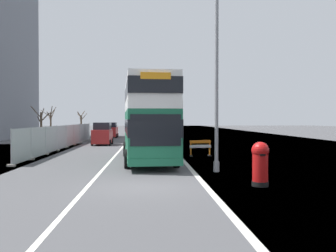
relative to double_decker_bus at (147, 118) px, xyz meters
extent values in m
cube|color=#424244|center=(-0.18, -8.90, -2.67)|extent=(140.00, 280.00, 0.10)
cube|color=#B2AFA8|center=(2.24, -8.90, -2.63)|extent=(0.24, 196.00, 0.01)
cube|color=silver|center=(-2.26, -8.90, -2.63)|extent=(0.16, 168.00, 0.01)
cube|color=#196042|center=(0.00, 0.01, -0.91)|extent=(3.39, 11.33, 2.72)
cube|color=white|center=(0.00, 0.01, 0.65)|extent=(3.39, 11.33, 0.40)
cube|color=white|center=(0.00, 0.01, 1.58)|extent=(3.35, 11.22, 1.46)
cube|color=black|center=(0.00, 0.01, -0.50)|extent=(3.42, 11.45, 0.87)
cube|color=black|center=(0.00, 0.01, 1.58)|extent=(3.40, 11.39, 0.80)
cube|color=black|center=(0.40, -5.59, -0.57)|extent=(2.39, 0.23, 1.50)
cube|color=orange|center=(0.40, -5.59, 1.98)|extent=(1.43, 0.16, 0.32)
cube|color=#196042|center=(0.00, 0.01, -2.09)|extent=(3.42, 11.45, 0.36)
cylinder|color=black|center=(-1.05, -3.54, -2.12)|extent=(0.37, 1.02, 1.00)
cylinder|color=black|center=(1.54, -3.36, -2.12)|extent=(0.37, 1.02, 1.00)
cylinder|color=black|center=(-1.52, 2.98, -2.12)|extent=(0.37, 1.02, 1.00)
cylinder|color=black|center=(1.08, 3.17, -2.12)|extent=(0.37, 1.02, 1.00)
cylinder|color=gray|center=(3.36, -5.11, 2.04)|extent=(0.18, 0.18, 9.33)
cylinder|color=gray|center=(3.36, -5.11, -2.37)|extent=(0.29, 0.29, 0.50)
cylinder|color=black|center=(4.32, -9.03, -2.53)|extent=(0.64, 0.64, 0.18)
cylinder|color=#AD0F0F|center=(4.32, -9.03, -1.85)|extent=(0.59, 0.59, 1.18)
sphere|color=#AD0F0F|center=(4.32, -9.03, -1.26)|extent=(0.67, 0.67, 0.67)
cube|color=black|center=(4.32, -9.34, -1.40)|extent=(0.22, 0.03, 0.07)
cube|color=orange|center=(3.67, 2.62, -1.62)|extent=(1.52, 0.33, 0.20)
cube|color=white|center=(3.67, 2.62, -1.94)|extent=(1.52, 0.33, 0.20)
cube|color=orange|center=(3.00, 2.50, -2.12)|extent=(0.08, 0.08, 1.01)
cube|color=black|center=(3.00, 2.50, -2.58)|extent=(0.21, 0.46, 0.08)
cube|color=orange|center=(4.35, 2.73, -2.12)|extent=(0.08, 0.08, 1.01)
cube|color=black|center=(4.35, 2.73, -2.58)|extent=(0.21, 0.46, 0.08)
cube|color=#A8AAAD|center=(-7.35, -0.77, -1.58)|extent=(0.04, 3.26, 1.98)
cube|color=#A8AAAD|center=(-7.35, 2.63, -1.58)|extent=(0.04, 3.26, 1.98)
cube|color=#A8AAAD|center=(-7.35, 6.03, -1.58)|extent=(0.04, 3.26, 1.98)
cube|color=#A8AAAD|center=(-7.35, 9.43, -1.58)|extent=(0.04, 3.26, 1.98)
cube|color=#A8AAAD|center=(-7.35, 12.83, -1.58)|extent=(0.04, 3.26, 1.98)
cube|color=#A8AAAD|center=(-7.35, 16.23, -1.58)|extent=(0.04, 3.26, 1.98)
cube|color=#A8AAAD|center=(-7.35, 19.63, -1.58)|extent=(0.04, 3.26, 1.98)
cube|color=#A8AAAD|center=(-7.35, 23.03, -1.58)|extent=(0.04, 3.26, 1.98)
cylinder|color=#939699|center=(-7.35, -2.47, -1.58)|extent=(0.06, 0.06, 2.08)
cube|color=gray|center=(-7.35, -2.47, -2.56)|extent=(0.44, 0.20, 0.12)
cylinder|color=#939699|center=(-7.35, 0.93, -1.58)|extent=(0.06, 0.06, 2.08)
cube|color=gray|center=(-7.35, 0.93, -2.56)|extent=(0.44, 0.20, 0.12)
cylinder|color=#939699|center=(-7.35, 4.33, -1.58)|extent=(0.06, 0.06, 2.08)
cube|color=gray|center=(-7.35, 4.33, -2.56)|extent=(0.44, 0.20, 0.12)
cylinder|color=#939699|center=(-7.35, 7.73, -1.58)|extent=(0.06, 0.06, 2.08)
cube|color=gray|center=(-7.35, 7.73, -2.56)|extent=(0.44, 0.20, 0.12)
cylinder|color=#939699|center=(-7.35, 11.13, -1.58)|extent=(0.06, 0.06, 2.08)
cube|color=gray|center=(-7.35, 11.13, -2.56)|extent=(0.44, 0.20, 0.12)
cylinder|color=#939699|center=(-7.35, 14.53, -1.58)|extent=(0.06, 0.06, 2.08)
cube|color=gray|center=(-7.35, 14.53, -2.56)|extent=(0.44, 0.20, 0.12)
cylinder|color=#939699|center=(-7.35, 17.93, -1.58)|extent=(0.06, 0.06, 2.08)
cube|color=gray|center=(-7.35, 17.93, -2.56)|extent=(0.44, 0.20, 0.12)
cylinder|color=#939699|center=(-7.35, 21.33, -1.58)|extent=(0.06, 0.06, 2.08)
cube|color=gray|center=(-7.35, 21.33, -2.56)|extent=(0.44, 0.20, 0.12)
cylinder|color=#939699|center=(-7.35, 24.73, -1.58)|extent=(0.06, 0.06, 2.08)
cube|color=gray|center=(-7.35, 24.73, -2.56)|extent=(0.44, 0.20, 0.12)
cube|color=maroon|center=(-4.50, 14.77, -1.77)|extent=(1.72, 3.92, 1.35)
cube|color=black|center=(-4.50, 14.77, -0.73)|extent=(1.58, 2.16, 0.72)
cylinder|color=black|center=(-3.64, 15.98, -2.32)|extent=(0.20, 0.60, 0.60)
cylinder|color=black|center=(-5.36, 15.98, -2.32)|extent=(0.20, 0.60, 0.60)
cylinder|color=black|center=(-3.64, 13.55, -2.32)|extent=(0.20, 0.60, 0.60)
cylinder|color=black|center=(-5.36, 13.55, -2.32)|extent=(0.20, 0.60, 0.60)
cube|color=gray|center=(-5.13, 21.32, -1.87)|extent=(1.73, 4.53, 1.14)
cube|color=black|center=(-5.13, 21.32, -0.93)|extent=(1.59, 2.49, 0.74)
cylinder|color=black|center=(-4.27, 22.73, -2.32)|extent=(0.20, 0.60, 0.60)
cylinder|color=black|center=(-6.00, 22.73, -2.32)|extent=(0.20, 0.60, 0.60)
cylinder|color=black|center=(-4.27, 19.92, -2.32)|extent=(0.20, 0.60, 0.60)
cylinder|color=black|center=(-6.00, 19.92, -2.32)|extent=(0.20, 0.60, 0.60)
cube|color=maroon|center=(-5.19, 29.50, -1.79)|extent=(1.89, 3.98, 1.29)
cube|color=black|center=(-5.19, 29.50, -0.82)|extent=(1.74, 2.19, 0.66)
cylinder|color=black|center=(-4.24, 30.73, -2.32)|extent=(0.20, 0.60, 0.60)
cylinder|color=black|center=(-6.14, 30.73, -2.32)|extent=(0.20, 0.60, 0.60)
cylinder|color=black|center=(-4.24, 28.27, -2.32)|extent=(0.20, 0.60, 0.60)
cylinder|color=black|center=(-6.14, 28.27, -2.32)|extent=(0.20, 0.60, 0.60)
cylinder|color=#4C3D2D|center=(-13.87, 26.65, -0.87)|extent=(0.29, 0.29, 3.50)
cylinder|color=#4C3D2D|center=(-13.31, 26.52, 0.22)|extent=(1.24, 0.42, 1.16)
cylinder|color=#4C3D2D|center=(-13.84, 27.21, 0.75)|extent=(0.15, 1.20, 1.42)
cylinder|color=#4C3D2D|center=(-14.54, 26.70, 0.89)|extent=(1.45, 0.22, 1.62)
cylinder|color=#4C3D2D|center=(-13.98, 26.25, -0.17)|extent=(0.36, 0.90, 1.02)
cylinder|color=#4C3D2D|center=(-16.41, 41.51, -0.75)|extent=(0.29, 0.29, 3.75)
cylinder|color=#4C3D2D|center=(-15.96, 41.55, 1.38)|extent=(0.99, 0.19, 1.41)
cylinder|color=#4C3D2D|center=(-16.22, 42.03, 0.76)|extent=(0.56, 1.19, 1.72)
cylinder|color=#4C3D2D|center=(-16.70, 41.93, 0.19)|extent=(0.72, 0.96, 1.12)
cylinder|color=#4C3D2D|center=(-17.35, 41.76, 0.97)|extent=(1.94, 0.60, 1.27)
cylinder|color=#4C3D2D|center=(-16.64, 41.16, 0.75)|extent=(0.64, 0.86, 1.03)
cylinder|color=#4C3D2D|center=(-16.16, 41.05, 1.44)|extent=(0.65, 1.06, 1.49)
cylinder|color=#4C3D2D|center=(-13.18, 52.37, -0.93)|extent=(0.33, 0.33, 3.38)
cylinder|color=#4C3D2D|center=(-12.62, 52.42, 0.47)|extent=(1.22, 0.21, 1.39)
cylinder|color=#4C3D2D|center=(-13.00, 53.21, 1.07)|extent=(0.52, 1.78, 1.18)
cylinder|color=#4C3D2D|center=(-13.58, 52.75, 0.68)|extent=(0.97, 0.92, 0.89)
cylinder|color=#4C3D2D|center=(-13.50, 52.14, 0.92)|extent=(0.82, 0.66, 1.19)
cylinder|color=#4C3D2D|center=(-13.15, 51.58, -0.20)|extent=(0.21, 1.67, 1.11)
camera|label=1|loc=(0.00, -23.10, -0.07)|focal=40.04mm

